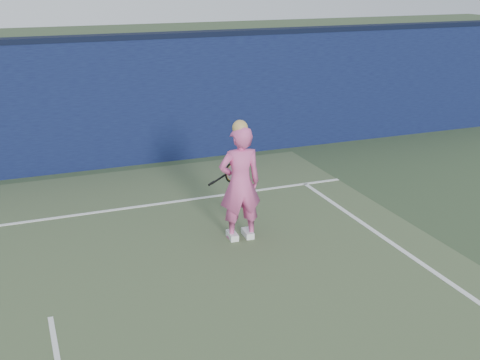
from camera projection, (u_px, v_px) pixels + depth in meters
name	position (u px, v px, depth m)	size (l,w,h in m)	color
backstop_wall	(19.00, 111.00, 11.30)	(24.00, 0.40, 2.50)	#0C1135
wall_cap	(10.00, 41.00, 10.87)	(24.00, 0.42, 0.10)	black
player	(240.00, 183.00, 8.66)	(0.65, 0.45, 1.79)	#DA5497
racket	(230.00, 173.00, 9.10)	(0.55, 0.24, 0.30)	black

